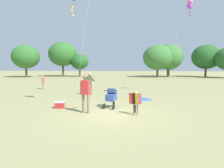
{
  "coord_description": "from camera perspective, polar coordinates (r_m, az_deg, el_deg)",
  "views": [
    {
      "loc": [
        0.78,
        -9.18,
        2.3
      ],
      "look_at": [
        -0.01,
        0.93,
        1.3
      ],
      "focal_mm": 32.11,
      "sensor_mm": 36.0,
      "label": 1
    }
  ],
  "objects": [
    {
      "name": "person_sitting_far",
      "position": [
        15.03,
        -6.33,
        0.65
      ],
      "size": [
        0.53,
        0.33,
        1.7
      ],
      "color": "#7F705B",
      "rests_on": "ground"
    },
    {
      "name": "ground_plane",
      "position": [
        9.49,
        -0.4,
        -8.38
      ],
      "size": [
        120.0,
        120.0,
        0.0
      ],
      "primitive_type": "plane",
      "color": "#938E5B"
    },
    {
      "name": "person_adult_flyer",
      "position": [
        9.47,
        -7.49,
        -1.75
      ],
      "size": [
        0.69,
        0.54,
        1.89
      ],
      "color": "#7F705B",
      "rests_on": "ground"
    },
    {
      "name": "child_with_butterfly_kite",
      "position": [
        9.15,
        6.76,
        -4.73
      ],
      "size": [
        0.58,
        0.41,
        1.09
      ],
      "color": "#7F705B",
      "rests_on": "ground"
    },
    {
      "name": "kite_adult_black",
      "position": [
        11.35,
        -10.98,
        21.67
      ],
      "size": [
        1.54,
        1.43,
        6.1
      ],
      "color": "black",
      "rests_on": "ground"
    },
    {
      "name": "stroller",
      "position": [
        10.64,
        -0.2,
        -3.52
      ],
      "size": [
        0.7,
        1.12,
        1.03
      ],
      "color": "black",
      "rests_on": "ground"
    },
    {
      "name": "treeline_distant",
      "position": [
        36.62,
        7.39,
        7.62
      ],
      "size": [
        39.52,
        7.65,
        6.48
      ],
      "color": "brown",
      "rests_on": "ground"
    },
    {
      "name": "picnic_blanket",
      "position": [
        13.32,
        8.14,
        -4.33
      ],
      "size": [
        1.54,
        1.46,
        0.02
      ],
      "primitive_type": "cube",
      "rotation": [
        0.0,
        0.0,
        0.36
      ],
      "color": "#3366B2",
      "rests_on": "ground"
    },
    {
      "name": "person_red_shirt",
      "position": [
        19.69,
        -19.1,
        0.78
      ],
      "size": [
        0.2,
        0.4,
        1.26
      ],
      "color": "#7F705B",
      "rests_on": "ground"
    },
    {
      "name": "kite_orange_delta",
      "position": [
        16.99,
        21.25,
        20.41
      ],
      "size": [
        2.04,
        1.95,
        7.14
      ],
      "color": "pink",
      "rests_on": "ground"
    },
    {
      "name": "cooler_box",
      "position": [
        10.93,
        -14.69,
        -5.76
      ],
      "size": [
        0.45,
        0.33,
        0.35
      ],
      "color": "red",
      "rests_on": "ground"
    }
  ]
}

